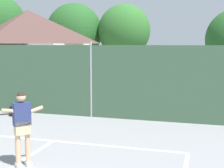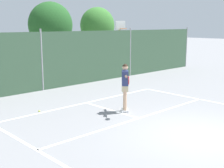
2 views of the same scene
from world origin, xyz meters
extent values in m
plane|color=gray|center=(0.00, 0.00, 0.00)|extent=(120.00, 120.00, 0.00)
cube|color=white|center=(0.00, 5.50, 0.00)|extent=(8.20, 0.10, 0.01)
cube|color=white|center=(0.00, 2.48, 0.00)|extent=(8.20, 0.10, 0.01)
cube|color=white|center=(0.00, 3.96, 0.00)|extent=(0.10, 2.97, 0.01)
cube|color=#38563D|center=(0.00, 9.00, 1.48)|extent=(26.00, 0.05, 2.95)
cylinder|color=#99999E|center=(0.00, 9.00, 1.55)|extent=(0.09, 0.09, 3.10)
cylinder|color=#99999E|center=(6.50, 9.00, 1.55)|extent=(0.09, 0.09, 3.10)
cylinder|color=#99999E|center=(13.00, 9.00, 1.55)|extent=(0.09, 0.09, 3.10)
cylinder|color=yellow|center=(7.05, 10.55, 1.52)|extent=(0.12, 0.12, 3.05)
cube|color=white|center=(7.05, 10.45, 3.25)|extent=(0.90, 0.06, 0.60)
torus|color=#D85919|center=(7.05, 10.18, 3.03)|extent=(0.48, 0.48, 0.02)
cylinder|color=brown|center=(6.28, 17.99, 0.83)|extent=(0.36, 0.36, 1.67)
ellipsoid|color=#235623|center=(6.28, 17.99, 3.28)|extent=(3.80, 3.42, 3.80)
cylinder|color=brown|center=(11.50, 17.99, 0.88)|extent=(0.36, 0.36, 1.76)
ellipsoid|color=#38752D|center=(11.50, 17.99, 3.21)|extent=(3.43, 3.08, 3.43)
cube|color=silver|center=(0.32, 3.49, 0.05)|extent=(0.27, 0.27, 0.10)
cube|color=silver|center=(0.16, 3.32, 0.05)|extent=(0.27, 0.27, 0.10)
cylinder|color=tan|center=(0.32, 3.49, 0.51)|extent=(0.13, 0.13, 0.82)
cylinder|color=tan|center=(0.16, 3.32, 0.51)|extent=(0.13, 0.13, 0.82)
cube|color=tan|center=(0.24, 3.40, 0.98)|extent=(0.42, 0.43, 0.32)
cube|color=navy|center=(0.24, 3.40, 1.32)|extent=(0.45, 0.45, 0.56)
sphere|color=tan|center=(0.24, 3.40, 1.73)|extent=(0.22, 0.22, 0.22)
sphere|color=black|center=(0.24, 3.40, 1.75)|extent=(0.21, 0.21, 0.21)
cylinder|color=tan|center=(0.12, 3.24, 1.42)|extent=(0.45, 0.46, 0.17)
cylinder|color=tan|center=(0.43, 3.61, 1.37)|extent=(0.42, 0.43, 0.22)
cylinder|color=black|center=(0.00, 3.08, 1.37)|extent=(0.23, 0.24, 0.04)
torus|color=red|center=(-0.21, 2.79, 1.37)|extent=(0.23, 0.24, 0.30)
cylinder|color=silver|center=(-0.21, 2.79, 1.37)|extent=(0.18, 0.19, 0.26)
sphere|color=#CCE033|center=(-2.18, 5.65, 0.03)|extent=(0.07, 0.07, 0.07)
camera|label=1|loc=(4.48, -3.33, 3.01)|focal=51.67mm
camera|label=2|loc=(-7.90, -4.44, 3.32)|focal=48.72mm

